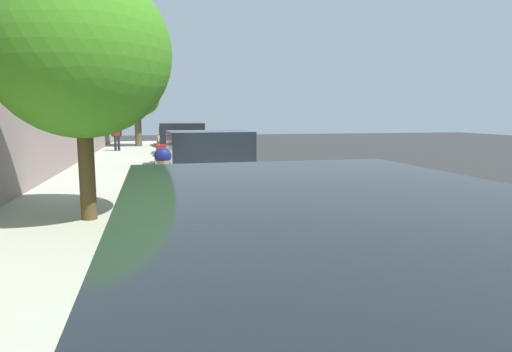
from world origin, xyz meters
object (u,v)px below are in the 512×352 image
at_px(parked_pickup_white_far, 204,174).
at_px(cyclist_with_backpack, 163,191).
at_px(pedestrian_on_phone, 117,134).
at_px(bicycle_at_curb, 179,242).
at_px(parked_sedan_silver_second, 176,142).
at_px(parked_suv_red_mid, 182,146).
at_px(parked_sedan_tan_nearest, 170,137).
at_px(street_tree_near_cyclist, 137,99).
at_px(street_tree_mid_block, 81,53).

height_order(parked_pickup_white_far, cyclist_with_backpack, parked_pickup_white_far).
bearing_deg(pedestrian_on_phone, bicycle_at_curb, 97.58).
distance_m(parked_sedan_silver_second, cyclist_with_backpack, 18.20).
distance_m(parked_sedan_silver_second, parked_suv_red_mid, 7.15).
relative_size(parked_sedan_tan_nearest, parked_suv_red_mid, 0.93).
bearing_deg(parked_suv_red_mid, pedestrian_on_phone, -70.22).
distance_m(street_tree_near_cyclist, street_tree_mid_block, 22.15).
xyz_separation_m(street_tree_near_cyclist, pedestrian_on_phone, (1.08, 3.95, -2.22)).
xyz_separation_m(parked_suv_red_mid, street_tree_near_cyclist, (2.36, -13.50, 2.34)).
height_order(bicycle_at_curb, street_tree_mid_block, street_tree_mid_block).
height_order(parked_suv_red_mid, street_tree_mid_block, street_tree_mid_block).
bearing_deg(parked_pickup_white_far, parked_sedan_tan_nearest, -89.24).
distance_m(parked_suv_red_mid, bicycle_at_curb, 11.50).
relative_size(parked_suv_red_mid, street_tree_near_cyclist, 1.06).
xyz_separation_m(parked_sedan_silver_second, cyclist_with_backpack, (0.88, 18.18, 0.35)).
height_order(parked_sedan_tan_nearest, street_tree_mid_block, street_tree_mid_block).
bearing_deg(bicycle_at_curb, street_tree_mid_block, -58.58).
bearing_deg(parked_sedan_silver_second, pedestrian_on_phone, -34.86).
xyz_separation_m(parked_pickup_white_far, pedestrian_on_phone, (3.55, -17.28, 0.25)).
distance_m(parked_sedan_tan_nearest, pedestrian_on_phone, 5.40).
relative_size(parked_sedan_silver_second, parked_suv_red_mid, 0.94).
bearing_deg(cyclist_with_backpack, parked_pickup_white_far, -106.38).
relative_size(parked_pickup_white_far, pedestrian_on_phone, 3.09).
bearing_deg(street_tree_mid_block, parked_suv_red_mid, -105.24).
height_order(parked_sedan_silver_second, pedestrian_on_phone, pedestrian_on_phone).
bearing_deg(street_tree_mid_block, pedestrian_on_phone, -86.61).
height_order(parked_sedan_tan_nearest, parked_sedan_silver_second, same).
height_order(cyclist_with_backpack, street_tree_mid_block, street_tree_mid_block).
xyz_separation_m(bicycle_at_curb, cyclist_with_backpack, (0.21, -0.43, 0.74)).
xyz_separation_m(parked_sedan_tan_nearest, pedestrian_on_phone, (3.27, 4.28, 0.40)).
bearing_deg(parked_suv_red_mid, street_tree_mid_block, 74.76).
bearing_deg(parked_sedan_tan_nearest, parked_suv_red_mid, 90.69).
xyz_separation_m(parked_sedan_silver_second, street_tree_near_cyclist, (2.38, -6.36, 2.62)).
distance_m(bicycle_at_curb, street_tree_mid_block, 4.55).
distance_m(parked_sedan_tan_nearest, parked_suv_red_mid, 13.83).
distance_m(cyclist_with_backpack, street_tree_near_cyclist, 24.68).
height_order(parked_suv_red_mid, bicycle_at_curb, parked_suv_red_mid).
bearing_deg(street_tree_near_cyclist, parked_pickup_white_far, 96.65).
relative_size(street_tree_mid_block, pedestrian_on_phone, 2.88).
bearing_deg(street_tree_near_cyclist, parked_suv_red_mid, 99.91).
bearing_deg(parked_suv_red_mid, parked_pickup_white_far, 90.87).
relative_size(bicycle_at_curb, cyclist_with_backpack, 0.73).
bearing_deg(parked_sedan_tan_nearest, pedestrian_on_phone, 52.60).
relative_size(parked_suv_red_mid, street_tree_mid_block, 0.94).
distance_m(parked_pickup_white_far, cyclist_with_backpack, 3.45).
relative_size(parked_sedan_tan_nearest, bicycle_at_curb, 3.36).
relative_size(parked_sedan_silver_second, pedestrian_on_phone, 2.56).
relative_size(parked_sedan_tan_nearest, street_tree_mid_block, 0.87).
relative_size(street_tree_near_cyclist, street_tree_mid_block, 0.89).
bearing_deg(street_tree_mid_block, parked_pickup_white_far, -159.43).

